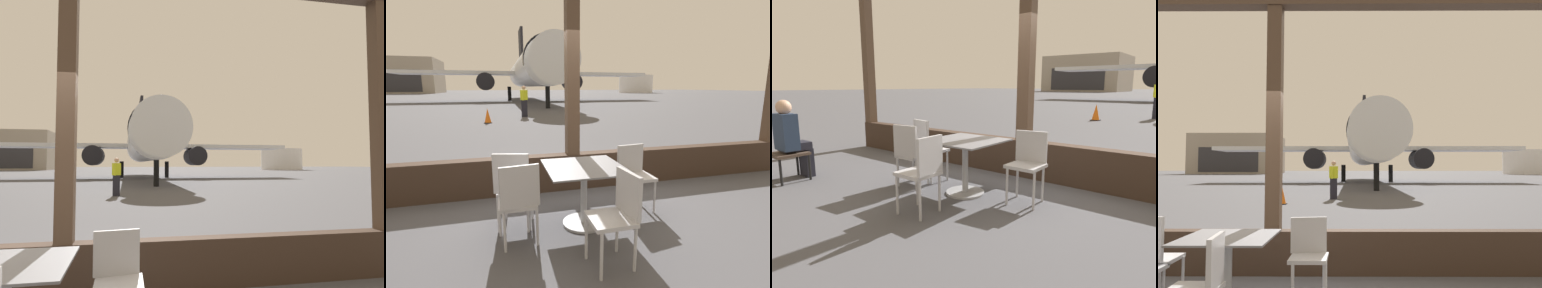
{
  "view_description": "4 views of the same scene",
  "coord_description": "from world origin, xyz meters",
  "views": [
    {
      "loc": [
        0.67,
        -4.0,
        1.48
      ],
      "look_at": [
        4.99,
        18.09,
        2.79
      ],
      "focal_mm": 31.41,
      "sensor_mm": 36.0,
      "label": 1
    },
    {
      "loc": [
        -1.12,
        -4.37,
        1.67
      ],
      "look_at": [
        0.06,
        -0.13,
        0.77
      ],
      "focal_mm": 26.25,
      "sensor_mm": 36.0,
      "label": 2
    },
    {
      "loc": [
        2.4,
        -4.51,
        1.44
      ],
      "look_at": [
        -0.37,
        -1.07,
        0.63
      ],
      "focal_mm": 29.67,
      "sensor_mm": 36.0,
      "label": 3
    },
    {
      "loc": [
        1.09,
        -5.1,
        1.45
      ],
      "look_at": [
        0.94,
        18.62,
        2.96
      ],
      "focal_mm": 34.4,
      "sensor_mm": 36.0,
      "label": 4
    }
  ],
  "objects": [
    {
      "name": "cafe_chair_window_left",
      "position": [
        -0.98,
        -1.55,
        0.53
      ],
      "size": [
        0.43,
        0.43,
        0.91
      ],
      "color": "#B2B2B7",
      "rests_on": "ground"
    },
    {
      "name": "airplane",
      "position": [
        2.59,
        29.21,
        3.54
      ],
      "size": [
        29.41,
        29.92,
        10.39
      ],
      "color": "silver",
      "rests_on": "ground"
    },
    {
      "name": "cafe_chair_aisle_left",
      "position": [
        0.61,
        -1.02,
        0.54
      ],
      "size": [
        0.43,
        0.43,
        0.89
      ],
      "color": "#B2B2B7",
      "rests_on": "ground"
    },
    {
      "name": "distant_hangar",
      "position": [
        -26.05,
        83.26,
        4.51
      ],
      "size": [
        18.8,
        16.49,
        9.03
      ],
      "color": "#9E9384",
      "rests_on": "ground"
    },
    {
      "name": "traffic_cone",
      "position": [
        -1.68,
        9.43,
        0.32
      ],
      "size": [
        0.36,
        0.36,
        0.68
      ],
      "color": "orange",
      "rests_on": "ground"
    },
    {
      "name": "cafe_chair_window_right",
      "position": [
        -1.01,
        -1.18,
        0.56
      ],
      "size": [
        0.47,
        0.47,
        0.95
      ],
      "color": "#B2B2B7",
      "rests_on": "ground"
    },
    {
      "name": "ground_plane",
      "position": [
        0.0,
        40.0,
        0.0
      ],
      "size": [
        220.0,
        220.0,
        0.0
      ],
      "primitive_type": "plane",
      "color": "#4C4C51"
    },
    {
      "name": "fuel_storage_tank",
      "position": [
        37.88,
        72.32,
        2.52
      ],
      "size": [
        9.77,
        9.77,
        5.03
      ],
      "primitive_type": "cylinder",
      "color": "white",
      "rests_on": "ground"
    },
    {
      "name": "dining_table",
      "position": [
        -0.18,
        -1.28,
        0.48
      ],
      "size": [
        0.91,
        0.91,
        0.74
      ],
      "color": "slate",
      "rests_on": "ground"
    },
    {
      "name": "window_frame",
      "position": [
        0.0,
        0.0,
        1.44
      ],
      "size": [
        8.4,
        0.24,
        3.97
      ],
      "color": "#38281E",
      "rests_on": "ground"
    },
    {
      "name": "ground_crew_worker",
      "position": [
        0.23,
        11.76,
        0.9
      ],
      "size": [
        0.4,
        0.55,
        1.74
      ],
      "color": "black",
      "rests_on": "ground"
    },
    {
      "name": "cafe_chair_aisle_right",
      "position": [
        -0.1,
        -2.13,
        0.55
      ],
      "size": [
        0.42,
        0.42,
        0.91
      ],
      "color": "#B2B2B7",
      "rests_on": "ground"
    }
  ]
}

